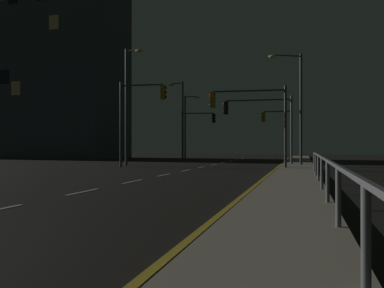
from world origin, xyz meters
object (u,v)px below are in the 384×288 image
street_lamp_corner (187,121)px  traffic_light_near_right (140,108)px  traffic_light_overhead_east (278,124)px  street_lamp_median (128,97)px  traffic_light_mid_right (250,110)px  traffic_light_far_center (197,125)px  traffic_light_near_left (259,116)px  street_lamp_across_street (296,98)px  street_lamp_far_end (181,113)px  building_distant (31,35)px

street_lamp_corner → traffic_light_near_right: bearing=-84.7°
traffic_light_overhead_east → street_lamp_median: (-9.82, -13.90, 1.37)m
traffic_light_overhead_east → traffic_light_mid_right: 16.48m
traffic_light_mid_right → street_lamp_median: 9.50m
traffic_light_far_center → traffic_light_mid_right: 18.15m
traffic_light_far_center → traffic_light_mid_right: bearing=-66.0°
traffic_light_near_right → traffic_light_far_center: size_ratio=1.14×
traffic_light_near_left → traffic_light_overhead_east: traffic_light_overhead_east is taller
traffic_light_far_center → street_lamp_corner: bearing=122.1°
traffic_light_mid_right → street_lamp_across_street: (2.66, 4.58, 1.14)m
traffic_light_overhead_east → traffic_light_far_center: traffic_light_overhead_east is taller
traffic_light_near_right → traffic_light_far_center: (0.11, 15.76, -0.47)m
traffic_light_overhead_east → traffic_light_far_center: size_ratio=0.97×
traffic_light_near_right → street_lamp_corner: size_ratio=0.82×
traffic_light_near_right → street_lamp_median: 2.51m
traffic_light_overhead_east → street_lamp_far_end: (-10.49, 2.18, 1.41)m
traffic_light_near_right → building_distant: 29.67m
traffic_light_near_left → traffic_light_overhead_east: size_ratio=1.02×
street_lamp_corner → traffic_light_far_center: bearing=-57.9°
street_lamp_corner → street_lamp_median: bearing=-89.4°
street_lamp_median → traffic_light_overhead_east: bearing=54.8°
street_lamp_across_street → street_lamp_corner: street_lamp_across_street is taller
street_lamp_corner → traffic_light_mid_right: bearing=-64.7°
traffic_light_far_center → traffic_light_near_left: bearing=-56.8°
traffic_light_overhead_east → street_lamp_corner: bearing=163.0°
traffic_light_near_left → street_lamp_median: bearing=-164.0°
traffic_light_near_right → street_lamp_median: street_lamp_median is taller
traffic_light_far_center → street_lamp_corner: (-1.83, 2.93, 0.67)m
building_distant → traffic_light_overhead_east: bearing=-4.6°
traffic_light_near_left → street_lamp_corner: street_lamp_corner is taller
traffic_light_overhead_east → street_lamp_median: size_ratio=0.58×
traffic_light_far_center → street_lamp_across_street: (10.04, -12.01, 1.25)m
traffic_light_overhead_east → traffic_light_mid_right: (-0.76, -16.46, 0.08)m
street_lamp_median → street_lamp_corner: street_lamp_median is taller
traffic_light_near_right → traffic_light_overhead_east: 17.70m
street_lamp_across_street → building_distant: 35.68m
traffic_light_near_left → street_lamp_across_street: bearing=-13.0°
traffic_light_near_left → traffic_light_near_right: (-7.56, -4.36, 0.37)m
traffic_light_near_right → street_lamp_corner: (-1.72, 18.69, 0.20)m
traffic_light_far_center → street_lamp_median: bearing=-96.8°
traffic_light_overhead_east → street_lamp_far_end: street_lamp_far_end is taller
traffic_light_far_center → street_lamp_corner: 3.52m
traffic_light_far_center → street_lamp_far_end: street_lamp_far_end is taller
traffic_light_overhead_east → traffic_light_mid_right: traffic_light_overhead_east is taller
traffic_light_far_center → street_lamp_corner: street_lamp_corner is taller
traffic_light_near_right → street_lamp_across_street: 10.86m
traffic_light_overhead_east → traffic_light_near_left: bearing=-93.6°
traffic_light_near_left → traffic_light_far_center: bearing=123.2°
traffic_light_far_center → building_distant: building_distant is taller
street_lamp_corner → street_lamp_far_end: (-0.51, -0.87, 0.77)m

